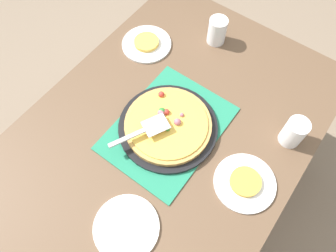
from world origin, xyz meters
name	(u,v)px	position (x,y,z in m)	size (l,w,h in m)	color
ground_plane	(168,187)	(0.00, 0.00, 0.00)	(8.00, 8.00, 0.00)	#84705B
dining_table	(168,141)	(0.00, 0.00, 0.64)	(1.40, 1.00, 0.75)	brown
placemat	(168,128)	(0.00, 0.00, 0.75)	(0.48, 0.36, 0.01)	#237F5B
pizza_pan	(168,127)	(0.00, 0.00, 0.76)	(0.38, 0.38, 0.01)	black
pizza	(168,124)	(0.00, 0.00, 0.78)	(0.33, 0.33, 0.05)	tan
plate_near_left	(147,44)	(-0.28, -0.33, 0.76)	(0.22, 0.22, 0.01)	white
plate_far_right	(245,183)	(0.02, 0.35, 0.76)	(0.22, 0.22, 0.01)	white
plate_side	(126,227)	(0.38, 0.11, 0.76)	(0.22, 0.22, 0.01)	white
served_slice_left	(146,42)	(-0.28, -0.33, 0.77)	(0.11, 0.11, 0.02)	#EAB747
served_slice_right	(245,182)	(0.02, 0.35, 0.77)	(0.11, 0.11, 0.02)	gold
cup_far	(294,132)	(-0.23, 0.40, 0.81)	(0.08, 0.08, 0.12)	white
cup_corner	(217,31)	(-0.49, -0.09, 0.81)	(0.08, 0.08, 0.12)	white
pizza_server	(144,130)	(0.09, -0.04, 0.82)	(0.22, 0.14, 0.01)	silver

